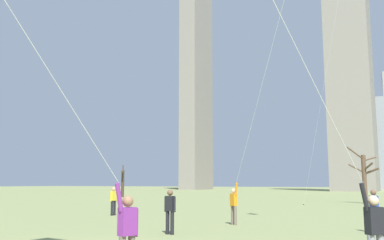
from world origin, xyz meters
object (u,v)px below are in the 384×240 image
(bystander_far_off_by_trees, at_px, (170,209))
(bystander_watching_nearby, at_px, (113,200))
(bystander_strolling_midfield, at_px, (374,209))
(bare_tree_rightmost, at_px, (123,181))
(bare_tree_right_of_center, at_px, (365,176))
(kite_flyer_foreground_left_pink, at_px, (301,77))
(kite_flyer_foreground_right_orange, at_px, (81,157))
(kite_flyer_midfield_left_white, at_px, (253,128))

(bystander_far_off_by_trees, bearing_deg, bystander_watching_nearby, 139.45)
(bystander_strolling_midfield, xyz_separation_m, bare_tree_rightmost, (-33.93, 29.87, 1.18))
(bare_tree_right_of_center, bearing_deg, kite_flyer_foreground_left_pink, -85.42)
(kite_flyer_foreground_right_orange, bearing_deg, bystander_strolling_midfield, 72.60)
(bystander_strolling_midfield, relative_size, bystander_watching_nearby, 1.00)
(bystander_watching_nearby, distance_m, bare_tree_rightmost, 33.49)
(kite_flyer_midfield_left_white, xyz_separation_m, bystander_far_off_by_trees, (-1.99, -3.65, -3.32))
(kite_flyer_foreground_left_pink, xyz_separation_m, kite_flyer_midfield_left_white, (-4.47, 9.87, 0.41))
(bare_tree_rightmost, bearing_deg, bare_tree_right_of_center, -8.01)
(bare_tree_right_of_center, height_order, bare_tree_rightmost, bare_tree_right_of_center)
(bystander_strolling_midfield, xyz_separation_m, bystander_watching_nearby, (-14.37, 2.72, 0.00))
(bystander_watching_nearby, bearing_deg, bystander_far_off_by_trees, -40.55)
(kite_flyer_foreground_left_pink, distance_m, bystander_far_off_by_trees, 9.43)
(bystander_strolling_midfield, xyz_separation_m, bare_tree_right_of_center, (-3.04, 25.53, 1.62))
(bystander_far_off_by_trees, bearing_deg, bare_tree_rightmost, 128.94)
(bare_tree_rightmost, bearing_deg, bystander_far_off_by_trees, -51.06)
(kite_flyer_foreground_right_orange, xyz_separation_m, bystander_far_off_by_trees, (-2.90, 8.07, -1.43))
(bystander_strolling_midfield, height_order, bare_tree_right_of_center, bare_tree_right_of_center)
(kite_flyer_midfield_left_white, relative_size, bare_tree_rightmost, 4.33)
(kite_flyer_foreground_left_pink, height_order, bystander_far_off_by_trees, kite_flyer_foreground_left_pink)
(bare_tree_right_of_center, distance_m, bare_tree_rightmost, 31.20)
(kite_flyer_foreground_left_pink, relative_size, bare_tree_rightmost, 3.13)
(kite_flyer_foreground_right_orange, relative_size, bystander_far_off_by_trees, 8.80)
(kite_flyer_midfield_left_white, height_order, bare_tree_right_of_center, kite_flyer_midfield_left_white)
(kite_flyer_midfield_left_white, relative_size, bystander_watching_nearby, 11.65)
(kite_flyer_midfield_left_white, relative_size, bystander_far_off_by_trees, 11.65)
(kite_flyer_foreground_right_orange, bearing_deg, bystander_watching_nearby, 125.90)
(kite_flyer_midfield_left_white, distance_m, bystander_strolling_midfield, 5.72)
(kite_flyer_foreground_right_orange, height_order, bare_tree_right_of_center, kite_flyer_foreground_right_orange)
(bystander_far_off_by_trees, distance_m, bystander_strolling_midfield, 7.70)
(bystander_strolling_midfield, bearing_deg, bystander_watching_nearby, 169.29)
(bystander_strolling_midfield, distance_m, bare_tree_right_of_center, 25.76)
(kite_flyer_foreground_left_pink, relative_size, kite_flyer_foreground_right_orange, 0.96)
(kite_flyer_midfield_left_white, relative_size, bare_tree_right_of_center, 3.62)
(kite_flyer_foreground_left_pink, distance_m, kite_flyer_foreground_right_orange, 4.28)
(kite_flyer_foreground_right_orange, height_order, bystander_watching_nearby, kite_flyer_foreground_right_orange)
(kite_flyer_foreground_right_orange, distance_m, bystander_watching_nearby, 18.17)
(bystander_far_off_by_trees, relative_size, bare_tree_rightmost, 0.37)
(bystander_strolling_midfield, bearing_deg, bare_tree_rightmost, 138.64)
(kite_flyer_foreground_right_orange, xyz_separation_m, bystander_strolling_midfield, (3.75, 11.96, -1.43))
(kite_flyer_foreground_right_orange, bearing_deg, bare_tree_rightmost, 125.81)
(bystander_watching_nearby, height_order, bare_tree_rightmost, bare_tree_rightmost)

